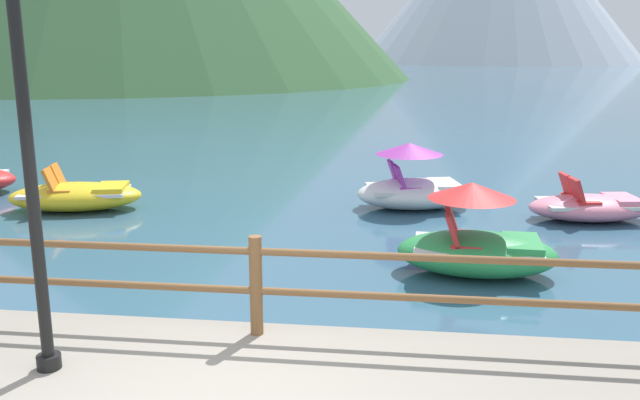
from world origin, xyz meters
name	(u,v)px	position (x,y,z in m)	size (l,w,h in m)	color
ground_plane	(382,94)	(0.00, 40.00, 0.00)	(200.00, 200.00, 0.00)	#38607A
dock_railing	(256,275)	(0.00, 1.55, 0.98)	(23.92, 0.12, 0.95)	brown
lamp_post	(18,53)	(-1.58, 0.66, 2.98)	(0.28, 0.28, 4.30)	black
pedal_boat_0	(590,207)	(4.67, 7.88, 0.25)	(2.29, 1.45, 0.81)	pink
pedal_boat_1	(413,186)	(1.55, 8.41, 0.44)	(2.42, 1.78, 1.26)	white
pedal_boat_4	(477,243)	(2.35, 4.69, 0.43)	(2.20, 1.34, 1.27)	green
pedal_boat_5	(76,196)	(-4.78, 7.47, 0.28)	(2.65, 1.71, 0.86)	yellow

